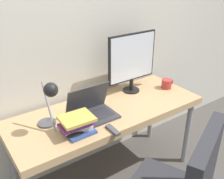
# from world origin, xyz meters

# --- Properties ---
(wall_back) EXTENTS (8.00, 0.05, 2.60)m
(wall_back) POSITION_xyz_m (0.00, 0.69, 1.30)
(wall_back) COLOR beige
(wall_back) RESTS_ON ground_plane
(desk) EXTENTS (1.61, 0.62, 0.73)m
(desk) POSITION_xyz_m (0.00, 0.31, 0.66)
(desk) COLOR tan
(desk) RESTS_ON ground_plane
(laptop) EXTENTS (0.35, 0.25, 0.25)m
(laptop) POSITION_xyz_m (-0.16, 0.29, 0.78)
(laptop) COLOR #38383D
(laptop) RESTS_ON desk
(monitor) EXTENTS (0.49, 0.15, 0.54)m
(monitor) POSITION_xyz_m (0.37, 0.47, 1.03)
(monitor) COLOR black
(monitor) RESTS_ON desk
(desk_lamp) EXTENTS (0.13, 0.26, 0.39)m
(desk_lamp) POSITION_xyz_m (-0.48, 0.27, 0.98)
(desk_lamp) COLOR #4C4C51
(desk_lamp) RESTS_ON desk
(book_stack) EXTENTS (0.24, 0.20, 0.13)m
(book_stack) POSITION_xyz_m (-0.35, 0.17, 0.79)
(book_stack) COLOR #334C8C
(book_stack) RESTS_ON desk
(tv_remote) EXTENTS (0.04, 0.14, 0.02)m
(tv_remote) POSITION_xyz_m (-0.14, 0.03, 0.74)
(tv_remote) COLOR #4C4C51
(tv_remote) RESTS_ON desk
(mug) EXTENTS (0.13, 0.09, 0.09)m
(mug) POSITION_xyz_m (0.68, 0.32, 0.77)
(mug) COLOR #B23833
(mug) RESTS_ON desk
(game_controller) EXTENTS (0.15, 0.09, 0.04)m
(game_controller) POSITION_xyz_m (-0.38, 0.14, 0.75)
(game_controller) COLOR black
(game_controller) RESTS_ON desk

